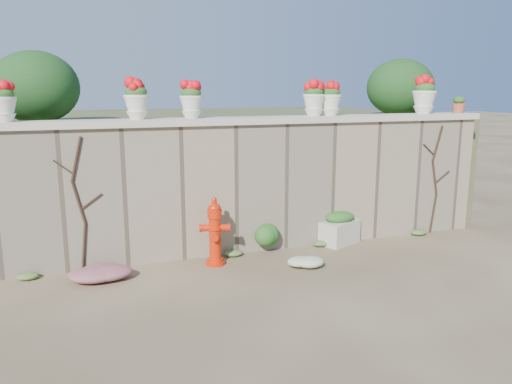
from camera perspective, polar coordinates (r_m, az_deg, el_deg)
name	(u,v)px	position (r m, az deg, el deg)	size (l,w,h in m)	color
ground	(304,288)	(6.59, 5.55, -10.89)	(80.00, 80.00, 0.00)	brown
stone_wall	(258,187)	(7.90, 0.21, 0.58)	(8.00, 0.40, 2.00)	#8D7A5E
wall_cap	(258,120)	(7.77, 0.22, 8.21)	(8.10, 0.52, 0.10)	beige
raised_fill	(209,160)	(10.93, -5.42, 3.65)	(9.00, 6.00, 2.00)	#384C23
back_shrub_left	(36,87)	(8.52, -23.87, 10.90)	(1.30, 1.30, 1.10)	#143814
back_shrub_right	(400,87)	(10.40, 16.17, 11.41)	(1.30, 1.30, 1.10)	#143814
vine_left	(80,203)	(7.25, -19.50, -1.19)	(0.60, 0.04, 1.91)	black
vine_right	(435,178)	(9.30, 19.79, 1.52)	(0.60, 0.04, 1.91)	black
fire_hydrant	(215,231)	(7.26, -4.72, -4.50)	(0.44, 0.31, 1.00)	red
planter_box	(339,229)	(8.40, 9.52, -4.16)	(0.75, 0.62, 0.55)	beige
green_shrub	(271,232)	(7.88, 1.72, -4.56)	(0.67, 0.60, 0.63)	#1E5119
magenta_clump	(93,272)	(7.12, -18.11, -8.67)	(0.88, 0.58, 0.23)	#C92873
white_flowers	(305,261)	(7.29, 5.59, -7.81)	(0.53, 0.43, 0.19)	white
urn_pot_0	(3,102)	(7.36, -26.94, 9.17)	(0.33, 0.33, 0.52)	silver
urn_pot_1	(137,100)	(7.35, -13.50, 10.21)	(0.35, 0.35, 0.55)	silver
urn_pot_2	(191,100)	(7.47, -7.41, 10.36)	(0.34, 0.34, 0.53)	silver
urn_pot_3	(314,99)	(8.12, 6.65, 10.56)	(0.35, 0.35, 0.55)	silver
urn_pot_4	(331,99)	(8.25, 8.54, 10.49)	(0.34, 0.34, 0.54)	silver
urn_pot_5	(424,95)	(9.23, 18.67, 10.42)	(0.40, 0.40, 0.63)	silver
terracotta_pot	(459,106)	(9.71, 22.14, 9.13)	(0.24, 0.24, 0.28)	#AF4D35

